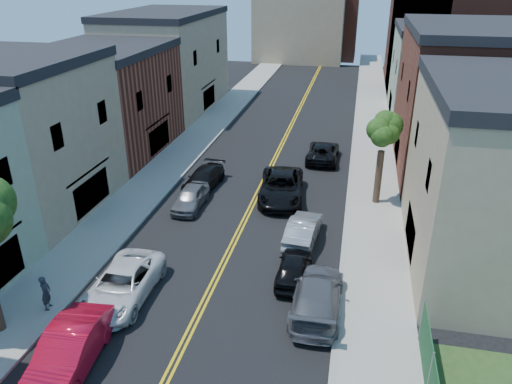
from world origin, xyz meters
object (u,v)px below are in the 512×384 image
Objects in this scene: red_sedan at (68,352)px; pedestrian_left at (46,293)px; black_car_right at (294,268)px; dark_car_right_far at (323,152)px; grey_car_left at (191,198)px; black_car_left at (204,179)px; silver_car_right at (303,230)px; black_suv_lane at (281,187)px; grey_car_right at (317,295)px; white_pickup at (122,284)px.

pedestrian_left reaches higher than red_sedan.
pedestrian_left is at bearing 23.95° from black_car_right.
pedestrian_left is at bearing 64.42° from dark_car_right_far.
red_sedan is 1.26× the size of grey_car_left.
silver_car_right is at bearing -32.11° from black_car_left.
black_car_left is 12.46m from black_car_right.
pedestrian_left is at bearing -95.35° from black_car_left.
dark_car_right_far is 24.06m from pedestrian_left.
dark_car_right_far is at bearing 68.70° from black_suv_lane.
red_sedan is 1.16× the size of silver_car_right.
grey_car_right is (8.94, 5.56, -0.05)m from red_sedan.
dark_car_right_far is at bearing 48.20° from black_car_left.
white_pickup is at bearing -83.96° from black_car_left.
red_sedan is 1.30× the size of black_car_right.
silver_car_right is at bearing 90.30° from dark_car_right_far.
white_pickup is at bearing -120.32° from black_suv_lane.
grey_car_left is at bearing -26.24° from pedestrian_left.
white_pickup is (0.00, 4.56, -0.08)m from red_sedan.
black_car_right is 2.39× the size of pedestrian_left.
black_car_left is (-0.13, 3.18, -0.02)m from grey_car_left.
pedestrian_left is (-10.50, -8.56, 0.25)m from silver_car_right.
grey_car_right is 1.38× the size of black_car_right.
black_car_right is 3.83m from silver_car_right.
black_suv_lane is (-3.45, 11.28, 0.06)m from grey_car_right.
grey_car_left is 3.19m from black_car_left.
red_sedan is 14.31m from grey_car_left.
grey_car_right reaches higher than silver_car_right.
grey_car_left is at bearing -41.22° from black_car_right.
black_car_left is 15.00m from grey_car_right.
white_pickup is 12.94m from black_car_left.
grey_car_right is at bearing -44.53° from grey_car_left.
white_pickup is 3.30m from pedestrian_left.
dark_car_right_far is 8.09m from black_suv_lane.
pedestrian_left reaches higher than grey_car_right.
pedestrian_left is at bearing 128.29° from red_sedan.
white_pickup is 1.19× the size of black_car_left.
grey_car_right is 19.13m from dark_car_right_far.
black_suv_lane is at bearing 65.22° from white_pickup.
silver_car_right is at bearing -90.28° from black_car_right.
silver_car_right is at bearing -62.70° from pedestrian_left.
black_car_right is (7.60, 7.72, -0.17)m from red_sedan.
dark_car_right_far is 0.84× the size of black_suv_lane.
pedestrian_left reaches higher than dark_car_right_far.
dark_car_right_far is at bearing -90.28° from black_car_right.
pedestrian_left reaches higher than silver_car_right.
red_sedan is at bearing -114.27° from black_suv_lane.
black_suv_lane is (-2.11, 5.28, 0.12)m from silver_car_right.
silver_car_right is 0.86× the size of dark_car_right_far.
white_pickup is 1.25× the size of silver_car_right.
black_suv_lane reaches higher than red_sedan.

